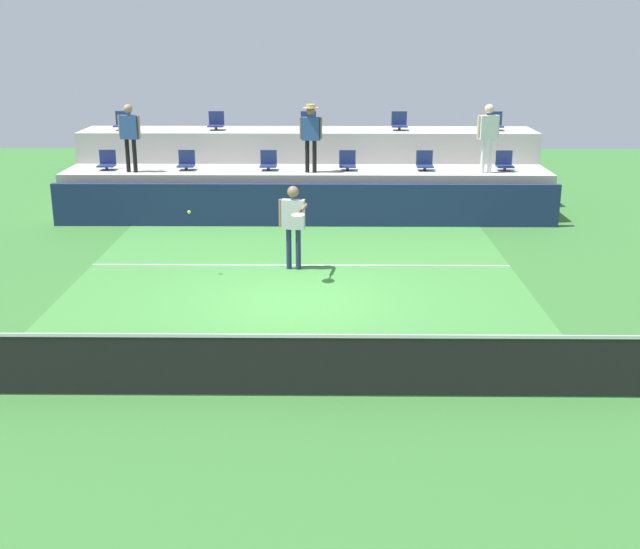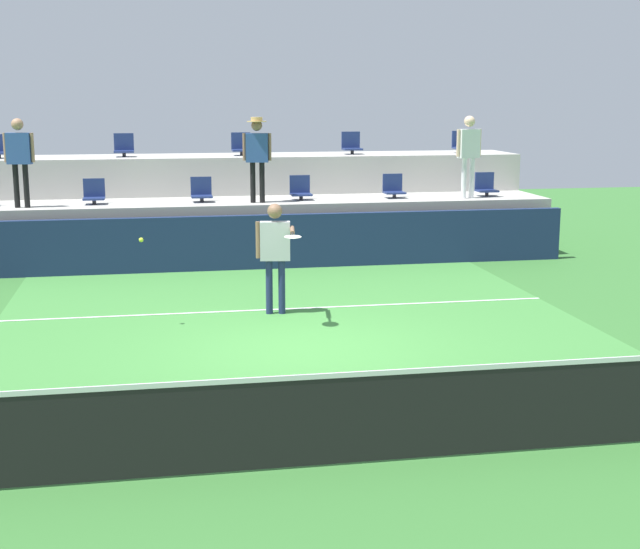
{
  "view_description": "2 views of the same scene",
  "coord_description": "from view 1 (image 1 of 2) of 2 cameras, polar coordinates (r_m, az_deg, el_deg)",
  "views": [
    {
      "loc": [
        0.59,
        -14.08,
        4.87
      ],
      "look_at": [
        0.45,
        -0.92,
        0.82
      ],
      "focal_mm": 44.84,
      "sensor_mm": 36.0,
      "label": 1
    },
    {
      "loc": [
        -2.0,
        -11.88,
        3.45
      ],
      "look_at": [
        0.1,
        -0.52,
        1.16
      ],
      "focal_mm": 50.6,
      "sensor_mm": 36.0,
      "label": 2
    }
  ],
  "objects": [
    {
      "name": "spectator_in_white",
      "position": [
        21.49,
        11.9,
        9.97
      ],
      "size": [
        0.61,
        0.29,
        1.78
      ],
      "color": "white",
      "rests_on": "seating_tier_lower"
    },
    {
      "name": "stadium_chair_upper_far_right",
      "position": [
        23.74,
        12.36,
        10.54
      ],
      "size": [
        0.44,
        0.4,
        0.52
      ],
      "color": "#2D2D33",
      "rests_on": "seating_tier_upper"
    },
    {
      "name": "seating_tier_upper",
      "position": [
        23.5,
        -0.85,
        7.76
      ],
      "size": [
        13.0,
        1.8,
        2.1
      ],
      "primitive_type": "cube",
      "color": "#ADAAA3",
      "rests_on": "ground_plane"
    },
    {
      "name": "stadium_chair_lower_mid_left",
      "position": [
        21.65,
        -3.7,
        8.02
      ],
      "size": [
        0.44,
        0.4,
        0.52
      ],
      "color": "#2D2D33",
      "rests_on": "seating_tier_lower"
    },
    {
      "name": "stadium_chair_upper_right",
      "position": [
        23.34,
        5.68,
        10.74
      ],
      "size": [
        0.44,
        0.4,
        0.52
      ],
      "color": "#2D2D33",
      "rests_on": "seating_tier_upper"
    },
    {
      "name": "tennis_ball",
      "position": [
        16.34,
        -9.33,
        4.42
      ],
      "size": [
        0.07,
        0.07,
        0.07
      ],
      "color": "#CCE033"
    },
    {
      "name": "spectator_with_hat",
      "position": [
        21.09,
        -0.66,
        10.22
      ],
      "size": [
        0.6,
        0.47,
        1.77
      ],
      "color": "black",
      "rests_on": "seating_tier_lower"
    },
    {
      "name": "stadium_chair_lower_mid_right",
      "position": [
        21.59,
        1.97,
        8.03
      ],
      "size": [
        0.44,
        0.4,
        0.52
      ],
      "color": "#2D2D33",
      "rests_on": "seating_tier_lower"
    },
    {
      "name": "stadium_chair_lower_left",
      "position": [
        21.92,
        -9.51,
        7.94
      ],
      "size": [
        0.44,
        0.4,
        0.52
      ],
      "color": "#2D2D33",
      "rests_on": "seating_tier_lower"
    },
    {
      "name": "ground_plane",
      "position": [
        14.91,
        -1.7,
        -1.96
      ],
      "size": [
        40.0,
        40.0,
        0.0
      ],
      "primitive_type": "plane",
      "color": "#336B2D"
    },
    {
      "name": "seating_tier_lower",
      "position": [
        21.81,
        -0.96,
        5.88
      ],
      "size": [
        13.0,
        1.8,
        1.25
      ],
      "primitive_type": "cube",
      "color": "#ADAAA3",
      "rests_on": "ground_plane"
    },
    {
      "name": "stadium_chair_lower_far_right",
      "position": [
        22.09,
        13.02,
        7.81
      ],
      "size": [
        0.44,
        0.4,
        0.52
      ],
      "color": "#2D2D33",
      "rests_on": "seating_tier_lower"
    },
    {
      "name": "court_inner_paint",
      "position": [
        15.86,
        -1.56,
        -0.77
      ],
      "size": [
        9.0,
        10.0,
        0.01
      ],
      "primitive_type": "cube",
      "color": "#3D7F38",
      "rests_on": "ground_plane"
    },
    {
      "name": "stadium_chair_upper_far_left",
      "position": [
        24.0,
        -13.9,
        10.51
      ],
      "size": [
        0.44,
        0.4,
        0.52
      ],
      "color": "#2D2D33",
      "rests_on": "seating_tier_upper"
    },
    {
      "name": "tennis_net",
      "position": [
        11.01,
        -2.54,
        -6.32
      ],
      "size": [
        10.48,
        0.08,
        1.07
      ],
      "color": "black",
      "rests_on": "ground_plane"
    },
    {
      "name": "stadium_chair_lower_right",
      "position": [
        21.74,
        7.48,
        7.95
      ],
      "size": [
        0.44,
        0.4,
        0.52
      ],
      "color": "#2D2D33",
      "rests_on": "seating_tier_lower"
    },
    {
      "name": "sponsor_backboard",
      "position": [
        20.55,
        -1.06,
        4.97
      ],
      "size": [
        13.0,
        0.16,
        1.1
      ],
      "primitive_type": "cube",
      "color": "navy",
      "rests_on": "ground_plane"
    },
    {
      "name": "stadium_chair_lower_far_left",
      "position": [
        22.39,
        -14.96,
        7.79
      ],
      "size": [
        0.44,
        0.4,
        0.52
      ],
      "color": "#2D2D33",
      "rests_on": "seating_tier_lower"
    },
    {
      "name": "stadium_chair_upper_left",
      "position": [
        23.48,
        -7.42,
        10.72
      ],
      "size": [
        0.44,
        0.4,
        0.52
      ],
      "color": "#2D2D33",
      "rests_on": "seating_tier_upper"
    },
    {
      "name": "tennis_player",
      "position": [
        16.63,
        -1.92,
        4.0
      ],
      "size": [
        0.61,
        1.28,
        1.78
      ],
      "color": "navy",
      "rests_on": "ground_plane"
    },
    {
      "name": "spectator_in_grey",
      "position": [
        21.72,
        -13.44,
        9.92
      ],
      "size": [
        0.61,
        0.28,
        1.77
      ],
      "color": "black",
      "rests_on": "seating_tier_lower"
    },
    {
      "name": "court_service_line",
      "position": [
        17.19,
        -1.39,
        0.68
      ],
      "size": [
        9.0,
        0.06,
        0.0
      ],
      "primitive_type": "cube",
      "color": "white",
      "rests_on": "ground_plane"
    },
    {
      "name": "stadium_chair_upper_center",
      "position": [
        23.26,
        -0.84,
        10.8
      ],
      "size": [
        0.44,
        0.4,
        0.52
      ],
      "color": "#2D2D33",
      "rests_on": "seating_tier_upper"
    }
  ]
}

